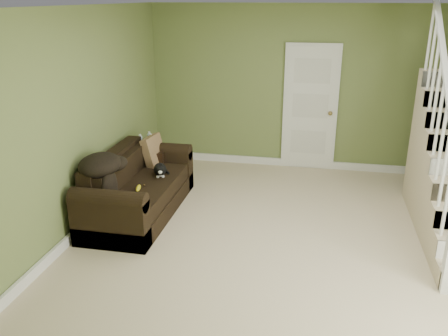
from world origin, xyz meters
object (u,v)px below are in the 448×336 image
at_px(sofa, 136,191).
at_px(side_table, 149,167).
at_px(cat, 159,170).
at_px(banana, 138,188).

bearing_deg(sofa, side_table, 100.13).
height_order(side_table, cat, side_table).
relative_size(side_table, cat, 1.85).
xyz_separation_m(sofa, banana, (0.14, -0.26, 0.16)).
relative_size(cat, banana, 2.34).
xyz_separation_m(side_table, banana, (0.30, -1.15, 0.16)).
relative_size(sofa, side_table, 2.48).
xyz_separation_m(side_table, cat, (0.39, -0.63, 0.22)).
bearing_deg(banana, side_table, 92.88).
relative_size(sofa, banana, 10.72).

